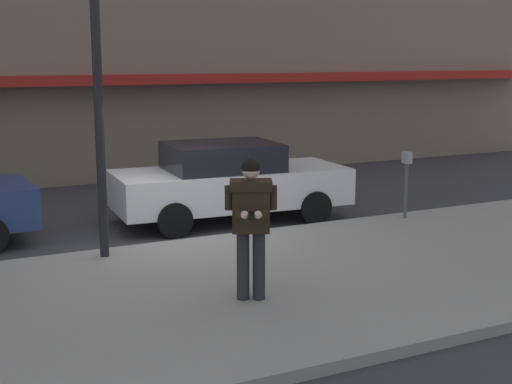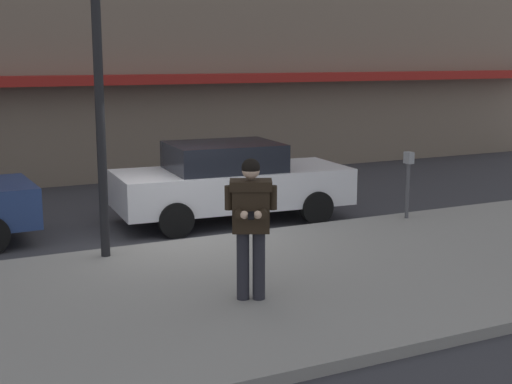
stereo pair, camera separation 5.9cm
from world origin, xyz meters
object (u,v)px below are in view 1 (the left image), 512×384
Objects in this scene: street_lamp_post at (97,58)px; parked_sedan_mid at (229,181)px; man_texting_on_phone at (251,214)px; parking_meter at (406,175)px.

parked_sedan_mid is at bearing 32.35° from street_lamp_post.
man_texting_on_phone is 0.37× the size of street_lamp_post.
man_texting_on_phone is at bearing -67.69° from street_lamp_post.
parking_meter is (5.81, 0.05, -2.17)m from street_lamp_post.
street_lamp_post is (-1.14, 2.79, 1.89)m from man_texting_on_phone.
parked_sedan_mid is 3.64× the size of parking_meter.
street_lamp_post is at bearing -179.51° from parking_meter.
parking_meter is at bearing -32.63° from parked_sedan_mid.
street_lamp_post is at bearing 112.31° from man_texting_on_phone.
parked_sedan_mid reaches higher than parking_meter.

